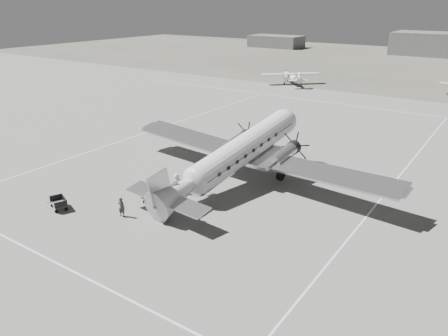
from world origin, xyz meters
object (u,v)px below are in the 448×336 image
dc3_airliner (237,156)px  light_plane_left (292,78)px  baggage_cart_near (153,197)px  ramp_agent (158,191)px  ground_crew (122,207)px  shed_secondary (276,41)px  passenger (177,183)px  baggage_cart_far (59,203)px

dc3_airliner → light_plane_left: size_ratio=2.45×
light_plane_left → baggage_cart_near: 57.29m
ramp_agent → ground_crew: bearing=-175.2°
shed_secondary → dc3_airliner: dc3_airliner is taller
shed_secondary → light_plane_left: size_ratio=1.54×
light_plane_left → ground_crew: size_ratio=7.42×
shed_secondary → dc3_airliner: size_ratio=0.63×
dc3_airliner → passenger: dc3_airliner is taller
baggage_cart_near → passenger: bearing=65.6°
shed_secondary → baggage_cart_near: size_ratio=10.46×
baggage_cart_far → ground_crew: bearing=42.9°
baggage_cart_near → passenger: size_ratio=0.96×
shed_secondary → ramp_agent: size_ratio=9.94×
shed_secondary → passenger: size_ratio=10.08×
shed_secondary → light_plane_left: bearing=-59.7°
dc3_airliner → baggage_cart_near: 8.21m
baggage_cart_near → ramp_agent: size_ratio=0.95×
dc3_airliner → passenger: size_ratio=16.01×
shed_secondary → baggage_cart_far: size_ratio=10.80×
baggage_cart_far → ramp_agent: bearing=67.0°
light_plane_left → baggage_cart_far: (9.19, -60.50, -0.74)m
light_plane_left → ramp_agent: (14.74, -55.00, -0.30)m
dc3_airliner → light_plane_left: 51.68m
passenger → baggage_cart_near: bearing=-167.0°
baggage_cart_near → light_plane_left: bearing=89.0°
light_plane_left → baggage_cart_far: bearing=-124.7°
passenger → ramp_agent: bearing=-164.2°
dc3_airliner → ground_crew: 11.10m
passenger → shed_secondary: bearing=45.8°
baggage_cart_near → baggage_cart_far: size_ratio=1.03×
dc3_airliner → ground_crew: (-3.87, -10.22, -1.94)m
ramp_agent → baggage_cart_far: bearing=146.8°
light_plane_left → ramp_agent: light_plane_left is taller
ground_crew → baggage_cart_near: bearing=-109.5°
light_plane_left → baggage_cart_far: light_plane_left is taller
dc3_airliner → light_plane_left: bearing=116.5°
dc3_airliner → ground_crew: bearing=-104.9°
baggage_cart_far → ground_crew: 5.45m
light_plane_left → baggage_cart_far: 61.20m
baggage_cart_far → passenger: 9.61m
dc3_airliner → baggage_cart_near: bearing=-111.1°
ground_crew → baggage_cart_far: bearing=6.4°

